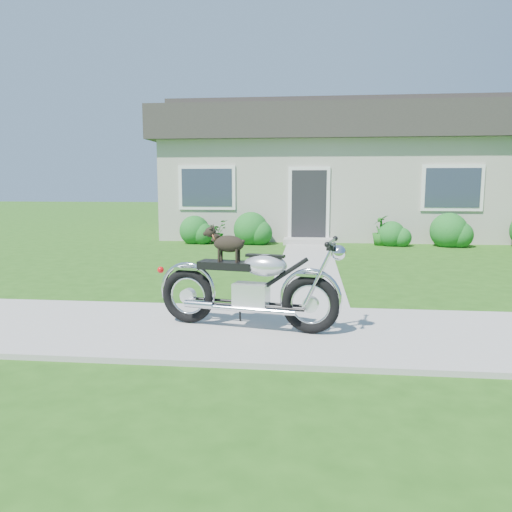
{
  "coord_description": "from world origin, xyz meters",
  "views": [
    {
      "loc": [
        -1.48,
        -5.63,
        1.72
      ],
      "look_at": [
        -2.19,
        1.0,
        0.75
      ],
      "focal_mm": 35.0,
      "sensor_mm": 36.0,
      "label": 1
    }
  ],
  "objects": [
    {
      "name": "sidewalk",
      "position": [
        0.0,
        0.0,
        0.02
      ],
      "size": [
        24.0,
        2.2,
        0.04
      ],
      "primitive_type": "cube",
      "color": "#9E9B93",
      "rests_on": "ground"
    },
    {
      "name": "motorcycle_with_dog",
      "position": [
        -2.15,
        0.0,
        0.55
      ],
      "size": [
        2.21,
        0.74,
        1.18
      ],
      "rotation": [
        0.0,
        0.0,
        -0.19
      ],
      "color": "black",
      "rests_on": "sidewalk"
    },
    {
      "name": "potted_plant_right",
      "position": [
        0.51,
        8.55,
        0.42
      ],
      "size": [
        0.59,
        0.59,
        0.85
      ],
      "primitive_type": "imported",
      "rotation": [
        0.0,
        0.0,
        4.42
      ],
      "color": "#1F661C",
      "rests_on": "ground"
    },
    {
      "name": "house",
      "position": [
        -0.0,
        11.99,
        2.16
      ],
      "size": [
        12.6,
        7.03,
        4.5
      ],
      "color": "beige",
      "rests_on": "ground"
    },
    {
      "name": "potted_plant_left",
      "position": [
        -4.14,
        8.55,
        0.34
      ],
      "size": [
        0.73,
        0.77,
        0.68
      ],
      "primitive_type": "imported",
      "rotation": [
        0.0,
        0.0,
        1.16
      ],
      "color": "#185A17",
      "rests_on": "ground"
    },
    {
      "name": "ground",
      "position": [
        0.0,
        0.0,
        0.0
      ],
      "size": [
        80.0,
        80.0,
        0.0
      ],
      "primitive_type": "plane",
      "color": "#235114",
      "rests_on": "ground"
    },
    {
      "name": "shrub_row",
      "position": [
        0.52,
        8.5,
        0.42
      ],
      "size": [
        10.25,
        1.09,
        1.09
      ],
      "color": "#19601F",
      "rests_on": "ground"
    },
    {
      "name": "walkway",
      "position": [
        -1.5,
        5.0,
        0.01
      ],
      "size": [
        1.2,
        8.0,
        0.03
      ],
      "primitive_type": "cube",
      "color": "#9E9B93",
      "rests_on": "ground"
    }
  ]
}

